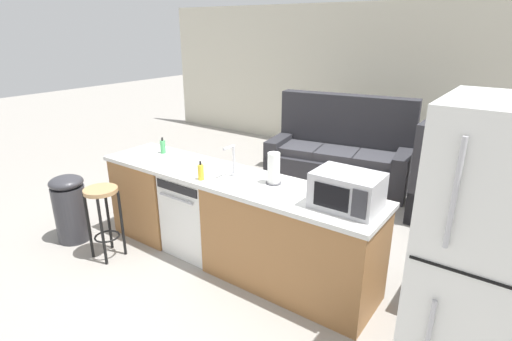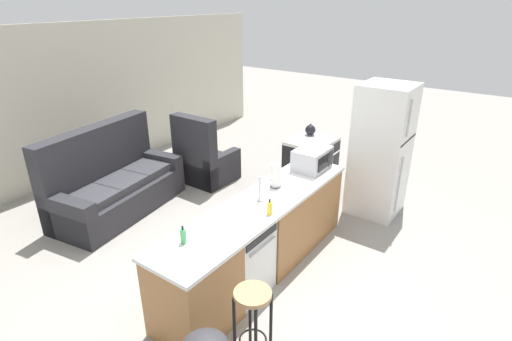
{
  "view_description": "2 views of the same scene",
  "coord_description": "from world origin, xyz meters",
  "px_view_note": "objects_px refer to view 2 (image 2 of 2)",
  "views": [
    {
      "loc": [
        2.38,
        -2.66,
        2.21
      ],
      "look_at": [
        0.33,
        0.17,
        0.94
      ],
      "focal_mm": 28.0,
      "sensor_mm": 36.0,
      "label": 1
    },
    {
      "loc": [
        -3.01,
        -2.2,
        2.97
      ],
      "look_at": [
        0.61,
        0.4,
        1.02
      ],
      "focal_mm": 28.0,
      "sensor_mm": 36.0,
      "label": 2
    }
  ],
  "objects_px": {
    "microwave": "(312,159)",
    "armchair": "(204,163)",
    "stove_range": "(311,166)",
    "dish_soap_bottle": "(183,236)",
    "kettle": "(310,130)",
    "couch": "(113,185)",
    "dishwasher": "(239,257)",
    "bar_stool": "(253,312)",
    "refrigerator": "(381,151)",
    "soap_bottle": "(270,208)",
    "paper_towel_roll": "(276,176)"
  },
  "relations": [
    {
      "from": "microwave",
      "to": "armchair",
      "type": "height_order",
      "value": "armchair"
    },
    {
      "from": "stove_range",
      "to": "armchair",
      "type": "bearing_deg",
      "value": 113.72
    },
    {
      "from": "dish_soap_bottle",
      "to": "armchair",
      "type": "bearing_deg",
      "value": 39.83
    },
    {
      "from": "armchair",
      "to": "stove_range",
      "type": "bearing_deg",
      "value": -66.28
    },
    {
      "from": "kettle",
      "to": "couch",
      "type": "distance_m",
      "value": 3.18
    },
    {
      "from": "dishwasher",
      "to": "bar_stool",
      "type": "xyz_separation_m",
      "value": [
        -0.66,
        -0.66,
        0.11
      ]
    },
    {
      "from": "dishwasher",
      "to": "kettle",
      "type": "xyz_separation_m",
      "value": [
        2.77,
        0.68,
        0.56
      ]
    },
    {
      "from": "stove_range",
      "to": "kettle",
      "type": "bearing_deg",
      "value": 37.71
    },
    {
      "from": "refrigerator",
      "to": "couch",
      "type": "distance_m",
      "value": 3.95
    },
    {
      "from": "stove_range",
      "to": "kettle",
      "type": "height_order",
      "value": "kettle"
    },
    {
      "from": "kettle",
      "to": "armchair",
      "type": "distance_m",
      "value": 1.9
    },
    {
      "from": "dishwasher",
      "to": "bar_stool",
      "type": "bearing_deg",
      "value": -134.98
    },
    {
      "from": "dishwasher",
      "to": "bar_stool",
      "type": "relative_size",
      "value": 1.14
    },
    {
      "from": "refrigerator",
      "to": "dish_soap_bottle",
      "type": "xyz_separation_m",
      "value": [
        -3.24,
        0.68,
        0.02
      ]
    },
    {
      "from": "stove_range",
      "to": "soap_bottle",
      "type": "distance_m",
      "value": 2.52
    },
    {
      "from": "paper_towel_roll",
      "to": "couch",
      "type": "bearing_deg",
      "value": 100.88
    },
    {
      "from": "bar_stool",
      "to": "refrigerator",
      "type": "bearing_deg",
      "value": 1.98
    },
    {
      "from": "microwave",
      "to": "bar_stool",
      "type": "bearing_deg",
      "value": -163.41
    },
    {
      "from": "stove_range",
      "to": "dish_soap_bottle",
      "type": "xyz_separation_m",
      "value": [
        -3.24,
        -0.42,
        0.52
      ]
    },
    {
      "from": "soap_bottle",
      "to": "bar_stool",
      "type": "relative_size",
      "value": 0.24
    },
    {
      "from": "armchair",
      "to": "dish_soap_bottle",
      "type": "bearing_deg",
      "value": -140.17
    },
    {
      "from": "soap_bottle",
      "to": "armchair",
      "type": "height_order",
      "value": "armchair"
    },
    {
      "from": "refrigerator",
      "to": "kettle",
      "type": "relative_size",
      "value": 9.28
    },
    {
      "from": "dish_soap_bottle",
      "to": "kettle",
      "type": "relative_size",
      "value": 0.86
    },
    {
      "from": "dishwasher",
      "to": "couch",
      "type": "relative_size",
      "value": 0.4
    },
    {
      "from": "armchair",
      "to": "dishwasher",
      "type": "bearing_deg",
      "value": -130.01
    },
    {
      "from": "refrigerator",
      "to": "kettle",
      "type": "height_order",
      "value": "refrigerator"
    },
    {
      "from": "dishwasher",
      "to": "stove_range",
      "type": "xyz_separation_m",
      "value": [
        2.6,
        0.55,
        0.03
      ]
    },
    {
      "from": "dish_soap_bottle",
      "to": "armchair",
      "type": "distance_m",
      "value": 3.32
    },
    {
      "from": "refrigerator",
      "to": "paper_towel_roll",
      "type": "bearing_deg",
      "value": 160.09
    },
    {
      "from": "microwave",
      "to": "dish_soap_bottle",
      "type": "xyz_separation_m",
      "value": [
        -2.2,
        0.13,
        -0.07
      ]
    },
    {
      "from": "dishwasher",
      "to": "microwave",
      "type": "height_order",
      "value": "microwave"
    },
    {
      "from": "kettle",
      "to": "dishwasher",
      "type": "bearing_deg",
      "value": -166.22
    },
    {
      "from": "soap_bottle",
      "to": "dish_soap_bottle",
      "type": "relative_size",
      "value": 1.0
    },
    {
      "from": "stove_range",
      "to": "bar_stool",
      "type": "height_order",
      "value": "stove_range"
    },
    {
      "from": "soap_bottle",
      "to": "dish_soap_bottle",
      "type": "bearing_deg",
      "value": 158.69
    },
    {
      "from": "dishwasher",
      "to": "bar_stool",
      "type": "distance_m",
      "value": 0.94
    },
    {
      "from": "dish_soap_bottle",
      "to": "stove_range",
      "type": "bearing_deg",
      "value": 7.32
    },
    {
      "from": "bar_stool",
      "to": "armchair",
      "type": "xyz_separation_m",
      "value": [
        2.53,
        2.88,
        -0.19
      ]
    },
    {
      "from": "dish_soap_bottle",
      "to": "microwave",
      "type": "bearing_deg",
      "value": -3.47
    },
    {
      "from": "stove_range",
      "to": "dish_soap_bottle",
      "type": "bearing_deg",
      "value": -172.68
    },
    {
      "from": "kettle",
      "to": "bar_stool",
      "type": "relative_size",
      "value": 0.28
    },
    {
      "from": "dish_soap_bottle",
      "to": "couch",
      "type": "height_order",
      "value": "couch"
    },
    {
      "from": "stove_range",
      "to": "armchair",
      "type": "xyz_separation_m",
      "value": [
        -0.74,
        1.67,
        -0.1
      ]
    },
    {
      "from": "refrigerator",
      "to": "soap_bottle",
      "type": "height_order",
      "value": "refrigerator"
    },
    {
      "from": "dishwasher",
      "to": "paper_towel_roll",
      "type": "distance_m",
      "value": 1.04
    },
    {
      "from": "microwave",
      "to": "bar_stool",
      "type": "distance_m",
      "value": 2.37
    },
    {
      "from": "refrigerator",
      "to": "dish_soap_bottle",
      "type": "distance_m",
      "value": 3.31
    },
    {
      "from": "stove_range",
      "to": "dish_soap_bottle",
      "type": "height_order",
      "value": "dish_soap_bottle"
    },
    {
      "from": "stove_range",
      "to": "kettle",
      "type": "relative_size",
      "value": 4.39
    }
  ]
}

